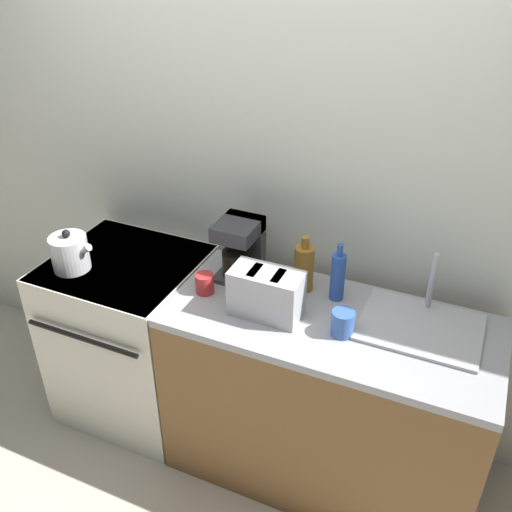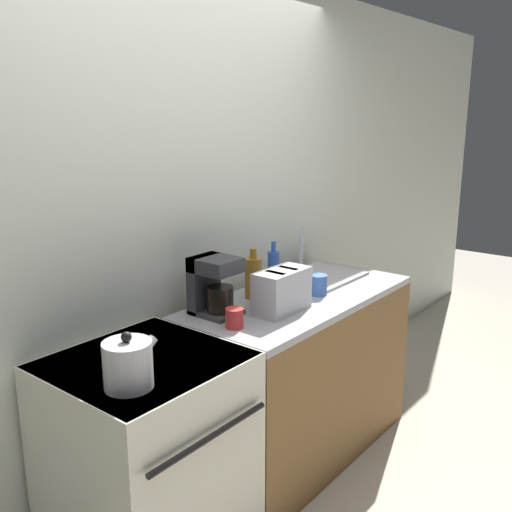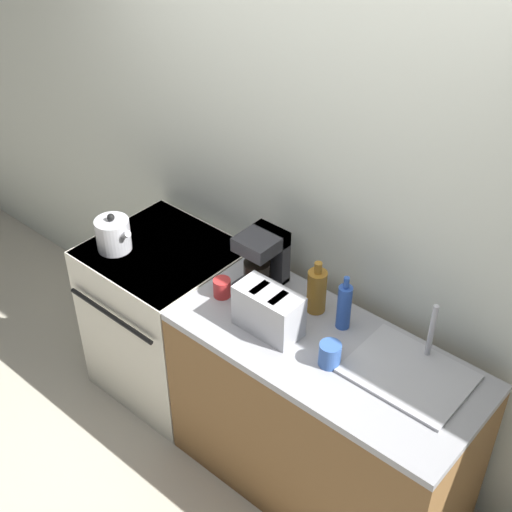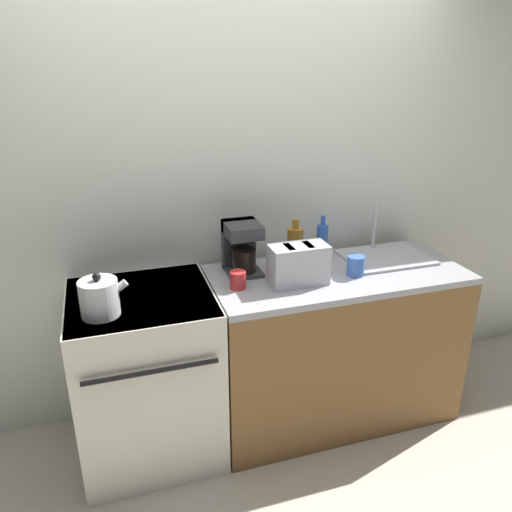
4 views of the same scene
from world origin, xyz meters
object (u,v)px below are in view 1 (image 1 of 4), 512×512
Objects in this scene: toaster at (266,293)px; cup_blue at (343,323)px; bottle_amber at (304,267)px; cup_red at (205,283)px; stove at (133,334)px; coffee_maker at (241,246)px; bottle_blue at (338,276)px; kettle at (70,253)px.

toaster reaches higher than cup_blue.
bottle_amber reaches higher than cup_red.
stove is 1.06m from bottle_amber.
cup_red is at bearing -6.57° from stove.
stove is 3.48× the size of bottle_amber.
toaster is at bearing -6.49° from cup_red.
coffee_maker is 0.25m from cup_red.
bottle_blue reaches higher than toaster.
bottle_blue is at bearing 112.59° from cup_blue.
coffee_maker is at bearing 133.51° from toaster.
cup_red is (-0.31, 0.04, -0.06)m from toaster.
cup_red is (-0.39, -0.21, -0.07)m from bottle_amber.
coffee_maker reaches higher than kettle.
bottle_amber is (0.08, 0.24, 0.01)m from toaster.
kettle is at bearing -167.08° from bottle_blue.
cup_blue is at bearing -23.15° from coffee_maker.
bottle_blue reaches higher than cup_blue.
kettle is 0.81m from coffee_maker.
stove is at bearing -170.24° from bottle_amber.
bottle_blue is 2.51× the size of cup_blue.
coffee_maker is at bearing 156.85° from cup_blue.
stove is at bearing -172.39° from bottle_blue.
stove is at bearing -165.22° from coffee_maker.
stove is 10.21× the size of cup_red.
bottle_blue is at bearing 7.61° from stove.
bottle_amber reaches higher than cup_blue.
bottle_amber is 2.43× the size of cup_blue.
coffee_maker reaches higher than bottle_blue.
bottle_amber is (0.31, 0.00, -0.04)m from coffee_maker.
kettle is (-0.18, -0.14, 0.54)m from stove.
bottle_blue reaches higher than kettle.
kettle is at bearing -158.83° from coffee_maker.
stove is 1.19m from bottle_blue.
bottle_amber is at bearing 71.95° from toaster.
bottle_blue is (1.04, 0.14, 0.57)m from stove.
toaster is 0.26m from bottle_amber.
cup_red reaches higher than stove.
cup_red is (-0.55, -0.19, -0.07)m from bottle_blue.
bottle_amber is 0.45m from cup_red.
bottle_amber is 0.36m from cup_blue.
toaster is 2.74× the size of cup_blue.
kettle is 1.26m from bottle_blue.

